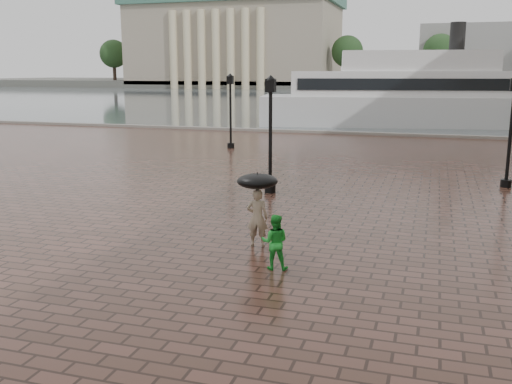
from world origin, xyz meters
TOP-DOWN VIEW (x-y plane):
  - ground at (0.00, 0.00)m, footprint 300.00×300.00m
  - harbour_water at (0.00, 92.00)m, footprint 240.00×240.00m
  - quay_edge at (0.00, 32.00)m, footprint 80.00×0.60m
  - far_shore at (0.00, 160.00)m, footprint 300.00×60.00m
  - museum at (-55.00, 144.61)m, footprint 57.00×32.50m
  - far_trees at (0.00, 138.00)m, footprint 188.00×8.00m
  - street_lamps at (-5.00, 15.33)m, footprint 15.44×12.44m
  - adult_pedestrian at (-4.38, 3.13)m, footprint 0.63×0.45m
  - child_pedestrian at (-3.44, 1.52)m, footprint 0.73×0.61m
  - ferry_near at (-1.74, 40.69)m, footprint 27.18×10.83m
  - umbrella at (-4.38, 3.13)m, footprint 1.10×1.10m

SIDE VIEW (x-z plane):
  - ground at x=0.00m, z-range 0.00..0.00m
  - harbour_water at x=0.00m, z-range 0.00..0.00m
  - quay_edge at x=0.00m, z-range -0.15..0.15m
  - child_pedestrian at x=-3.44m, z-range 0.00..1.35m
  - adult_pedestrian at x=-4.38m, z-range 0.00..1.60m
  - far_shore at x=0.00m, z-range 0.00..2.00m
  - umbrella at x=-4.38m, z-range 1.25..2.37m
  - street_lamps at x=-5.00m, z-range 0.13..4.53m
  - ferry_near at x=-1.74m, z-range -1.73..6.95m
  - far_trees at x=0.00m, z-range 2.67..16.17m
  - museum at x=-55.00m, z-range 0.91..26.91m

